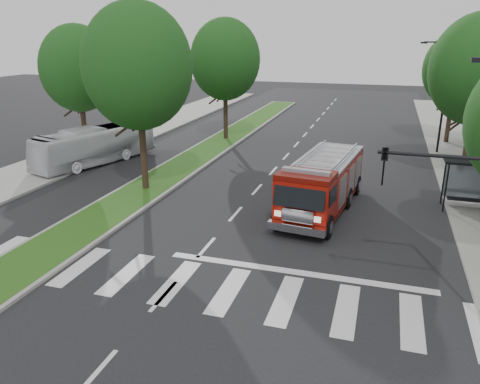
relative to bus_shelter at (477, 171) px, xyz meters
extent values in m
plane|color=black|center=(-11.20, -8.15, -2.04)|extent=(140.00, 140.00, 0.00)
cube|color=gray|center=(-25.70, 1.85, -1.96)|extent=(5.00, 80.00, 0.15)
cube|color=gray|center=(-17.20, 9.85, -1.97)|extent=(3.00, 50.00, 0.14)
cube|color=#1D4F16|center=(-17.20, 9.85, -1.89)|extent=(2.60, 49.50, 0.02)
cylinder|color=black|center=(-1.40, -0.75, -0.79)|extent=(0.08, 0.08, 2.50)
cylinder|color=black|center=(-1.40, 0.45, -0.79)|extent=(0.08, 0.08, 2.50)
cube|color=black|center=(0.00, -0.15, 0.51)|extent=(3.20, 1.60, 0.12)
cube|color=#8C99A5|center=(0.00, 0.55, -0.74)|extent=(2.80, 0.04, 1.80)
cube|color=black|center=(0.00, -0.15, -1.49)|extent=(2.40, 0.40, 0.08)
cylinder|color=black|center=(0.30, 5.85, 0.16)|extent=(0.36, 0.36, 4.40)
ellipsoid|color=#103B12|center=(0.30, 5.85, 4.46)|extent=(5.60, 5.60, 6.44)
cylinder|color=black|center=(0.30, 15.85, -0.06)|extent=(0.36, 0.36, 3.96)
ellipsoid|color=#103B12|center=(0.30, 15.85, 3.81)|extent=(5.00, 5.00, 5.75)
cylinder|color=black|center=(-17.20, -2.15, 0.27)|extent=(0.36, 0.36, 4.62)
ellipsoid|color=#103B12|center=(-17.20, -2.15, 4.79)|extent=(5.80, 5.80, 6.67)
cylinder|color=black|center=(-17.20, 11.85, 0.16)|extent=(0.36, 0.36, 4.40)
ellipsoid|color=#103B12|center=(-17.20, 11.85, 4.46)|extent=(5.60, 5.60, 6.44)
cylinder|color=black|center=(-25.20, 3.85, 0.05)|extent=(0.36, 0.36, 4.18)
ellipsoid|color=#103B12|center=(-25.20, 3.85, 4.14)|extent=(5.20, 5.20, 5.98)
cylinder|color=black|center=(-2.70, -11.65, 3.36)|extent=(4.00, 0.10, 0.10)
imported|color=black|center=(-4.50, -11.65, 2.96)|extent=(0.18, 0.22, 1.10)
cylinder|color=black|center=(-0.70, 11.85, 1.96)|extent=(0.16, 0.16, 8.00)
cylinder|color=black|center=(-1.60, 11.85, 5.86)|extent=(1.80, 0.10, 0.10)
cube|color=black|center=(-2.50, 11.85, 5.81)|extent=(0.45, 0.20, 0.12)
cube|color=#5F0B05|center=(-7.25, -2.29, -1.55)|extent=(3.40, 8.41, 0.24)
cube|color=#921107|center=(-7.16, -1.52, -0.53)|extent=(3.17, 6.48, 1.95)
cube|color=#921107|center=(-7.62, -5.28, -0.53)|extent=(2.63, 2.03, 2.04)
cube|color=#B2B2B7|center=(-7.16, -1.52, 0.49)|extent=(3.17, 6.48, 0.12)
cylinder|color=#B2B2B7|center=(-8.03, -1.41, 0.69)|extent=(0.80, 5.81, 0.10)
cylinder|color=#B2B2B7|center=(-6.29, -1.62, 0.69)|extent=(0.80, 5.81, 0.10)
cube|color=silver|center=(-7.75, -6.40, -1.46)|extent=(2.55, 0.64, 0.34)
cube|color=#8C99A5|center=(-7.62, -5.28, 0.78)|extent=(2.17, 0.60, 0.18)
cylinder|color=black|center=(-8.76, -5.44, -1.50)|extent=(0.47, 1.10, 1.07)
cylinder|color=black|center=(-6.54, -5.71, -1.50)|extent=(0.47, 1.10, 1.07)
cylinder|color=black|center=(-8.27, -1.38, -1.50)|extent=(0.47, 1.10, 1.07)
cylinder|color=black|center=(-6.05, -1.65, -1.50)|extent=(0.47, 1.10, 1.07)
cylinder|color=black|center=(-7.99, 0.94, -1.50)|extent=(0.47, 1.10, 1.07)
cylinder|color=black|center=(-5.76, 0.67, -1.50)|extent=(0.47, 1.10, 1.07)
imported|color=silver|center=(-23.20, 2.10, -0.77)|extent=(4.67, 9.36, 2.54)
camera|label=1|loc=(-4.59, -24.63, 6.42)|focal=35.00mm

